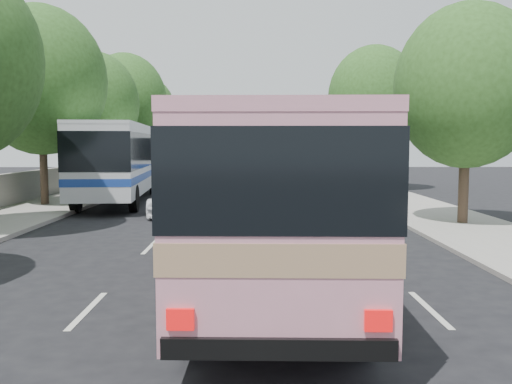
{
  "coord_description": "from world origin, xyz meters",
  "views": [
    {
      "loc": [
        1.01,
        -11.43,
        2.94
      ],
      "look_at": [
        1.15,
        3.82,
        1.6
      ],
      "focal_mm": 38.0,
      "sensor_mm": 36.0,
      "label": 1
    }
  ],
  "objects_px": {
    "pink_bus": "(273,182)",
    "pink_taxi": "(251,225)",
    "white_pickup": "(180,197)",
    "tour_coach_rear": "(185,152)",
    "tour_coach_front": "(121,156)"
  },
  "relations": [
    {
      "from": "pink_bus",
      "to": "pink_taxi",
      "type": "xyz_separation_m",
      "value": [
        -0.47,
        3.24,
        -1.37
      ]
    },
    {
      "from": "pink_bus",
      "to": "white_pickup",
      "type": "xyz_separation_m",
      "value": [
        -3.47,
        11.69,
        -1.43
      ]
    },
    {
      "from": "pink_bus",
      "to": "tour_coach_rear",
      "type": "height_order",
      "value": "tour_coach_rear"
    },
    {
      "from": "white_pickup",
      "to": "tour_coach_front",
      "type": "distance_m",
      "value": 6.48
    },
    {
      "from": "white_pickup",
      "to": "tour_coach_rear",
      "type": "bearing_deg",
      "value": 99.06
    },
    {
      "from": "tour_coach_rear",
      "to": "white_pickup",
      "type": "bearing_deg",
      "value": -88.75
    },
    {
      "from": "tour_coach_rear",
      "to": "pink_bus",
      "type": "bearing_deg",
      "value": -85.18
    },
    {
      "from": "tour_coach_front",
      "to": "pink_taxi",
      "type": "bearing_deg",
      "value": -68.3
    },
    {
      "from": "pink_bus",
      "to": "tour_coach_rear",
      "type": "xyz_separation_m",
      "value": [
        -5.97,
        33.99,
        0.16
      ]
    },
    {
      "from": "white_pickup",
      "to": "tour_coach_front",
      "type": "xyz_separation_m",
      "value": [
        -3.7,
        5.07,
        1.63
      ]
    },
    {
      "from": "pink_taxi",
      "to": "tour_coach_rear",
      "type": "xyz_separation_m",
      "value": [
        -5.5,
        30.76,
        1.53
      ]
    },
    {
      "from": "white_pickup",
      "to": "tour_coach_front",
      "type": "bearing_deg",
      "value": 128.79
    },
    {
      "from": "pink_taxi",
      "to": "white_pickup",
      "type": "height_order",
      "value": "pink_taxi"
    },
    {
      "from": "pink_taxi",
      "to": "white_pickup",
      "type": "xyz_separation_m",
      "value": [
        -3.0,
        8.45,
        -0.06
      ]
    },
    {
      "from": "pink_taxi",
      "to": "tour_coach_front",
      "type": "bearing_deg",
      "value": 120.9
    }
  ]
}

